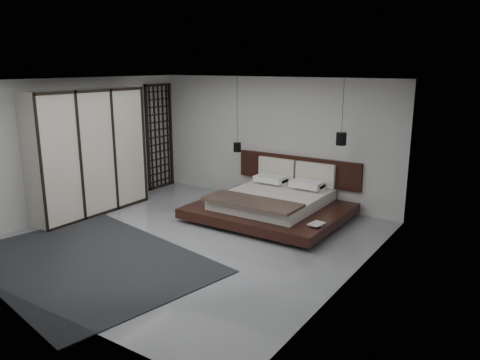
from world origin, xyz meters
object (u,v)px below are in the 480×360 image
Objects in this scene: pendant_right at (341,139)px; rug at (88,261)px; wardrobe at (88,153)px; pendant_left at (237,147)px; lattice_screen at (160,137)px; bed at (273,203)px.

rug is (-2.54, -4.08, -1.66)m from pendant_right.
rug is at bearing -41.09° from wardrobe.
rug is (-0.13, -4.08, -1.28)m from pendant_left.
pendant_right is 0.32× the size of rug.
pendant_left reaches higher than wardrobe.
pendant_left is 1.30× the size of pendant_right.
lattice_screen is 0.65× the size of rug.
rug is (2.26, -4.15, -1.29)m from lattice_screen.
pendant_right is at bearing 58.04° from rug.
pendant_right is at bearing 27.08° from wardrobe.
rug is at bearing -121.96° from pendant_right.
bed is at bearing -21.59° from pendant_left.
lattice_screen is at bearing 178.30° from pendant_left.
wardrobe is (-2.14, -2.33, 0.01)m from pendant_left.
bed is 1.80× the size of pendant_left.
bed is at bearing 28.94° from wardrobe.
bed is 1.63m from pendant_left.
bed is 3.95m from wardrobe.
lattice_screen is 4.82m from pendant_right.
pendant_left is 4.28m from rug.
pendant_left reaches higher than lattice_screen.
pendant_right is (1.21, 0.48, 1.37)m from bed.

